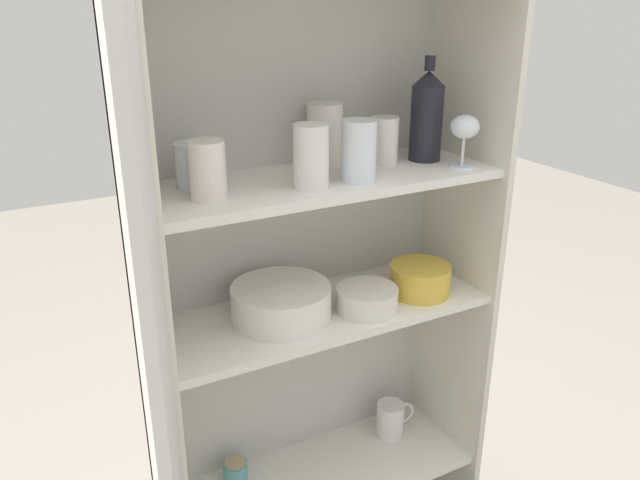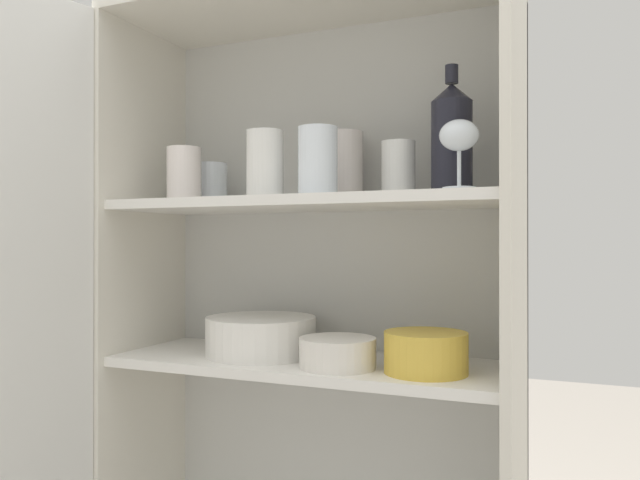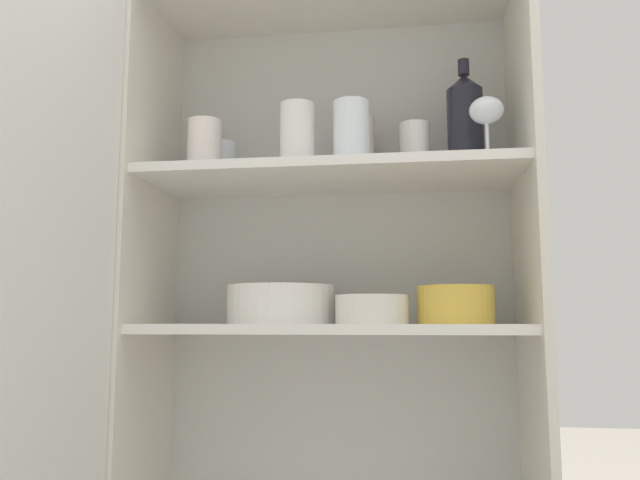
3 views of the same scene
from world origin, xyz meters
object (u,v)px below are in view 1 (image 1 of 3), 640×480
mixing_bowl_large (420,278)px  serving_bowl_small (367,298)px  wine_bottle (427,115)px  plate_stack_white (281,302)px  storage_jar (236,472)px  coffee_mug_primary (391,419)px

mixing_bowl_large → serving_bowl_small: mixing_bowl_large is taller
wine_bottle → serving_bowl_small: (-0.20, -0.08, -0.40)m
plate_stack_white → storage_jar: (-0.11, 0.08, -0.51)m
serving_bowl_small → storage_jar: 0.60m
serving_bowl_small → storage_jar: serving_bowl_small is taller
wine_bottle → storage_jar: wine_bottle is taller
wine_bottle → coffee_mug_primary: bearing=137.4°
plate_stack_white → mixing_bowl_large: size_ratio=1.52×
mixing_bowl_large → serving_bowl_small: (-0.17, -0.02, -0.01)m
plate_stack_white → storage_jar: 0.52m
mixing_bowl_large → serving_bowl_small: bearing=-174.6°
mixing_bowl_large → storage_jar: 0.70m
serving_bowl_small → coffee_mug_primary: size_ratio=1.19×
plate_stack_white → coffee_mug_primary: bearing=7.6°
plate_stack_white → storage_jar: plate_stack_white is taller
coffee_mug_primary → storage_jar: size_ratio=1.78×
mixing_bowl_large → storage_jar: (-0.47, 0.12, -0.51)m
wine_bottle → coffee_mug_primary: (-0.04, 0.03, -0.88)m
serving_bowl_small → coffee_mug_primary: serving_bowl_small is taller
coffee_mug_primary → plate_stack_white: bearing=-172.4°
coffee_mug_primary → serving_bowl_small: bearing=-146.9°
wine_bottle → coffee_mug_primary: size_ratio=2.00×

